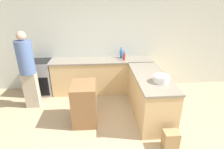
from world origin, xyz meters
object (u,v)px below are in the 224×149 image
person_by_range (27,68)px  paper_bag (171,140)px  range_oven (41,77)px  island_table (85,103)px  mixing_bowl (161,79)px  dish_soap_bottle (124,55)px  water_bottle_blue (121,54)px  hot_sauce_bottle (124,57)px

person_by_range → paper_bag: person_by_range is taller
range_oven → person_by_range: (-0.03, -0.68, 0.52)m
island_table → paper_bag: bearing=-30.5°
person_by_range → paper_bag: size_ratio=5.20×
mixing_bowl → dish_soap_bottle: bearing=107.6°
dish_soap_bottle → paper_bag: bearing=-77.8°
island_table → water_bottle_blue: size_ratio=2.99×
range_oven → dish_soap_bottle: 2.33m
dish_soap_bottle → mixing_bowl: bearing=-72.4°
mixing_bowl → water_bottle_blue: bearing=108.9°
mixing_bowl → hot_sauce_bottle: bearing=110.2°
water_bottle_blue → mixing_bowl: bearing=-71.1°
water_bottle_blue → dish_soap_bottle: size_ratio=1.31×
mixing_bowl → water_bottle_blue: 1.77m
island_table → paper_bag: island_table is taller
dish_soap_bottle → paper_bag: (0.50, -2.33, -0.84)m
water_bottle_blue → person_by_range: (-2.23, -0.85, -0.06)m
hot_sauce_bottle → dish_soap_bottle: bearing=84.0°
island_table → hot_sauce_bottle: (0.99, 1.27, 0.59)m
range_oven → water_bottle_blue: water_bottle_blue is taller
paper_bag → island_table: bearing=149.5°
range_oven → water_bottle_blue: (2.20, 0.17, 0.57)m
person_by_range → paper_bag: (2.80, -1.56, -0.81)m
mixing_bowl → water_bottle_blue: water_bottle_blue is taller
dish_soap_bottle → person_by_range: person_by_range is taller
hot_sauce_bottle → paper_bag: (0.52, -2.16, -0.84)m
water_bottle_blue → person_by_range: 2.39m
island_table → person_by_range: (-1.29, 0.67, 0.55)m
island_table → water_bottle_blue: water_bottle_blue is taller
island_table → dish_soap_bottle: size_ratio=3.92×
mixing_bowl → person_by_range: size_ratio=0.17×
water_bottle_blue → paper_bag: size_ratio=0.83×
island_table → mixing_bowl: (1.51, -0.15, 0.56)m
water_bottle_blue → paper_bag: water_bottle_blue is taller
range_oven → mixing_bowl: (2.77, -1.50, 0.53)m
mixing_bowl → island_table: bearing=174.4°
island_table → hot_sauce_bottle: hot_sauce_bottle is taller
hot_sauce_bottle → dish_soap_bottle: dish_soap_bottle is taller
water_bottle_blue → paper_bag: (0.57, -2.41, -0.87)m
range_oven → mixing_bowl: 3.19m
hot_sauce_bottle → paper_bag: bearing=-76.5°
range_oven → paper_bag: range_oven is taller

